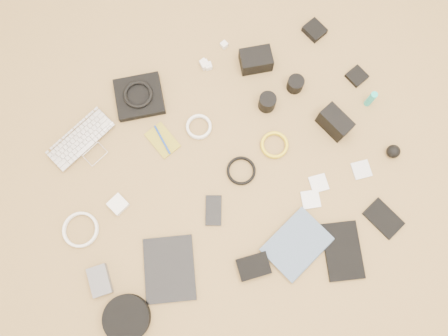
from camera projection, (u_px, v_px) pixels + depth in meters
name	position (u px, v px, depth m)	size (l,w,h in m)	color
laptop	(88.00, 146.00, 1.78)	(0.28, 0.20, 0.02)	#BCBCC1
headphone_pouch	(139.00, 97.00, 1.82)	(0.19, 0.18, 0.03)	black
headphones	(138.00, 94.00, 1.80)	(0.12, 0.12, 0.02)	black
charger_a	(205.00, 65.00, 1.86)	(0.03, 0.03, 0.03)	silver
charger_b	(208.00, 66.00, 1.86)	(0.03, 0.03, 0.03)	silver
charger_c	(224.00, 45.00, 1.88)	(0.03, 0.03, 0.02)	silver
charger_d	(204.00, 63.00, 1.86)	(0.03, 0.03, 0.03)	silver
dslr_camera	(256.00, 60.00, 1.84)	(0.13, 0.09, 0.08)	black
lens_pouch	(315.00, 30.00, 1.90)	(0.08, 0.09, 0.03)	black
notebook_olive	(163.00, 140.00, 1.79)	(0.09, 0.14, 0.01)	olive
pen_blue	(162.00, 140.00, 1.79)	(0.01, 0.01, 0.14)	#123498
cable_white_a	(199.00, 127.00, 1.80)	(0.11, 0.11, 0.01)	white
lens_a	(267.00, 102.00, 1.80)	(0.07, 0.07, 0.08)	black
lens_b	(295.00, 84.00, 1.82)	(0.07, 0.07, 0.06)	black
card_reader	(357.00, 76.00, 1.85)	(0.07, 0.07, 0.02)	black
power_brick	(118.00, 204.00, 1.72)	(0.06, 0.06, 0.03)	silver
cable_white_b	(81.00, 230.00, 1.71)	(0.14, 0.14, 0.01)	white
cable_black	(241.00, 171.00, 1.76)	(0.12, 0.12, 0.01)	black
cable_yellow	(274.00, 145.00, 1.79)	(0.11, 0.11, 0.01)	gold
flash	(335.00, 122.00, 1.76)	(0.07, 0.13, 0.10)	black
lens_cleaner	(371.00, 99.00, 1.79)	(0.03, 0.03, 0.10)	#1BB1A7
battery_charger	(100.00, 281.00, 1.65)	(0.07, 0.11, 0.03)	#56575B
tablet	(169.00, 269.00, 1.67)	(0.19, 0.25, 0.01)	black
phone	(213.00, 210.00, 1.73)	(0.06, 0.12, 0.01)	black
filter_case_left	(311.00, 199.00, 1.74)	(0.07, 0.07, 0.01)	silver
filter_case_mid	(319.00, 183.00, 1.75)	(0.07, 0.07, 0.01)	silver
filter_case_right	(361.00, 170.00, 1.76)	(0.07, 0.07, 0.01)	silver
air_blower	(393.00, 151.00, 1.76)	(0.05, 0.05, 0.05)	black
headphone_case	(127.00, 318.00, 1.62)	(0.17, 0.17, 0.05)	black
drive_case	(254.00, 266.00, 1.67)	(0.12, 0.09, 0.03)	black
paperback	(314.00, 261.00, 1.67)	(0.18, 0.24, 0.02)	#445873
notebook_black_a	(343.00, 251.00, 1.69)	(0.14, 0.22, 0.02)	black
notebook_black_b	(383.00, 218.00, 1.72)	(0.09, 0.14, 0.01)	black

